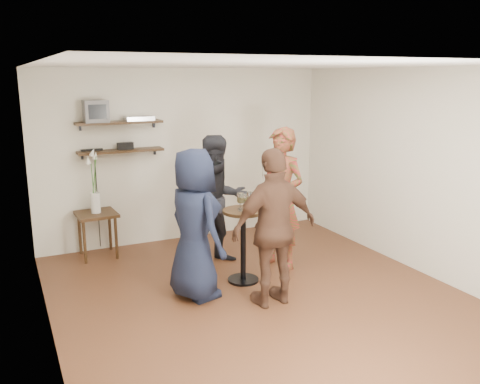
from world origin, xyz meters
name	(u,v)px	position (x,y,z in m)	size (l,w,h in m)	color
room	(261,187)	(0.00, 0.00, 1.30)	(4.58, 5.08, 2.68)	#4C2C18
shelf_upper	(119,123)	(-1.00, 2.38, 1.85)	(1.20, 0.25, 0.04)	black
shelf_lower	(121,151)	(-1.00, 2.38, 1.45)	(1.20, 0.25, 0.04)	black
crt_monitor	(96,111)	(-1.32, 2.38, 2.02)	(0.32, 0.30, 0.30)	#59595B
dvd_deck	(139,118)	(-0.72, 2.38, 1.90)	(0.40, 0.24, 0.06)	silver
radio	(125,146)	(-0.93, 2.38, 1.52)	(0.22, 0.10, 0.10)	black
power_strip	(92,150)	(-1.39, 2.42, 1.48)	(0.30, 0.05, 0.03)	black
side_table	(97,220)	(-1.42, 2.20, 0.53)	(0.56, 0.56, 0.64)	black
vase_lilies	(95,192)	(-1.43, 2.20, 0.92)	(0.19, 0.19, 0.92)	silver
drinks_table	(243,236)	(0.03, 0.53, 0.59)	(0.50, 0.50, 0.92)	black
wine_glass_fl	(241,199)	(-0.02, 0.49, 1.06)	(0.07, 0.07, 0.22)	silver
wine_glass_fr	(249,198)	(0.10, 0.50, 1.06)	(0.07, 0.07, 0.22)	silver
wine_glass_bl	(240,198)	(0.01, 0.58, 1.05)	(0.07, 0.07, 0.20)	silver
wine_glass_br	(246,199)	(0.07, 0.54, 1.04)	(0.06, 0.06, 0.19)	silver
person_plaid	(281,199)	(0.70, 0.77, 0.93)	(0.68, 0.44, 1.86)	#AD1324
person_dark	(218,201)	(0.01, 1.23, 0.87)	(0.85, 0.66, 1.74)	black
person_navy	(195,225)	(-0.65, 0.36, 0.86)	(0.84, 0.55, 1.73)	black
person_brown	(275,228)	(0.07, -0.18, 0.88)	(1.03, 0.43, 1.75)	#4B2E20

